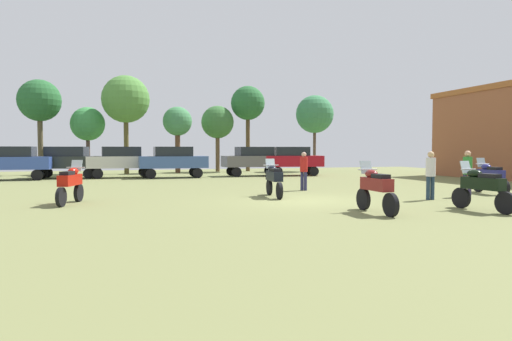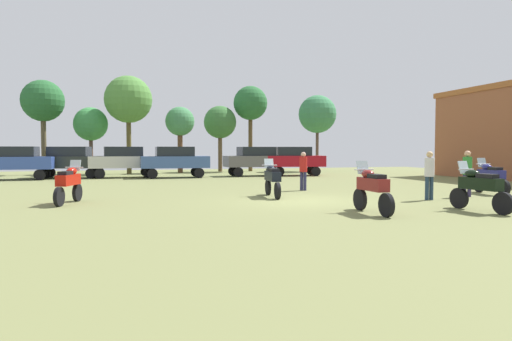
{
  "view_description": "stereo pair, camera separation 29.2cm",
  "coord_description": "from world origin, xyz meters",
  "px_view_note": "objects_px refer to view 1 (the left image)",
  "views": [
    {
      "loc": [
        -6.13,
        -14.9,
        1.85
      ],
      "look_at": [
        0.02,
        5.85,
        0.83
      ],
      "focal_mm": 31.41,
      "sensor_mm": 36.0,
      "label": 1
    },
    {
      "loc": [
        -5.85,
        -14.98,
        1.85
      ],
      "look_at": [
        0.02,
        5.85,
        0.83
      ],
      "focal_mm": 31.41,
      "sensor_mm": 36.0,
      "label": 2
    }
  ],
  "objects_px": {
    "motorcycle_3": "(274,178)",
    "tree_3": "(126,100)",
    "car_2": "(291,159)",
    "tree_8": "(177,123)",
    "car_4": "(254,159)",
    "person_1": "(467,170)",
    "car_3": "(67,160)",
    "motorcycle_7": "(482,187)",
    "tree_7": "(248,104)",
    "car_1": "(121,160)",
    "car_6": "(13,160)",
    "tree_2": "(39,101)",
    "motorcycle_4": "(70,183)",
    "motorcycle_6": "(490,176)",
    "car_5": "(173,160)",
    "person_2": "(431,171)",
    "tree_1": "(315,114)",
    "tree_5": "(218,123)",
    "motorcycle_5": "(376,188)",
    "tree_6": "(88,124)",
    "person_3": "(304,168)"
  },
  "relations": [
    {
      "from": "car_6",
      "to": "tree_2",
      "type": "height_order",
      "value": "tree_2"
    },
    {
      "from": "car_6",
      "to": "tree_8",
      "type": "height_order",
      "value": "tree_8"
    },
    {
      "from": "motorcycle_6",
      "to": "car_1",
      "type": "height_order",
      "value": "car_1"
    },
    {
      "from": "car_2",
      "to": "person_2",
      "type": "relative_size",
      "value": 2.57
    },
    {
      "from": "car_4",
      "to": "person_1",
      "type": "relative_size",
      "value": 2.45
    },
    {
      "from": "person_2",
      "to": "tree_1",
      "type": "height_order",
      "value": "tree_1"
    },
    {
      "from": "motorcycle_7",
      "to": "tree_8",
      "type": "height_order",
      "value": "tree_8"
    },
    {
      "from": "car_5",
      "to": "person_1",
      "type": "relative_size",
      "value": 2.44
    },
    {
      "from": "tree_6",
      "to": "tree_8",
      "type": "bearing_deg",
      "value": -3.92
    },
    {
      "from": "tree_3",
      "to": "motorcycle_6",
      "type": "bearing_deg",
      "value": -54.08
    },
    {
      "from": "tree_8",
      "to": "car_2",
      "type": "bearing_deg",
      "value": -39.69
    },
    {
      "from": "tree_2",
      "to": "car_1",
      "type": "bearing_deg",
      "value": -42.01
    },
    {
      "from": "motorcycle_3",
      "to": "person_1",
      "type": "relative_size",
      "value": 1.25
    },
    {
      "from": "motorcycle_3",
      "to": "motorcycle_4",
      "type": "height_order",
      "value": "motorcycle_4"
    },
    {
      "from": "motorcycle_6",
      "to": "tree_8",
      "type": "distance_m",
      "value": 23.08
    },
    {
      "from": "car_2",
      "to": "car_3",
      "type": "distance_m",
      "value": 14.74
    },
    {
      "from": "motorcycle_4",
      "to": "person_1",
      "type": "height_order",
      "value": "person_1"
    },
    {
      "from": "person_1",
      "to": "tree_6",
      "type": "xyz_separation_m",
      "value": [
        -15.32,
        21.43,
        2.65
      ]
    },
    {
      "from": "tree_2",
      "to": "motorcycle_7",
      "type": "bearing_deg",
      "value": -56.91
    },
    {
      "from": "motorcycle_4",
      "to": "tree_3",
      "type": "bearing_deg",
      "value": 99.84
    },
    {
      "from": "car_4",
      "to": "tree_7",
      "type": "xyz_separation_m",
      "value": [
        1.36,
        6.55,
        4.44
      ]
    },
    {
      "from": "motorcycle_4",
      "to": "person_2",
      "type": "xyz_separation_m",
      "value": [
        12.38,
        -2.35,
        0.31
      ]
    },
    {
      "from": "car_4",
      "to": "person_2",
      "type": "distance_m",
      "value": 16.0
    },
    {
      "from": "car_5",
      "to": "person_2",
      "type": "distance_m",
      "value": 17.21
    },
    {
      "from": "car_3",
      "to": "tree_7",
      "type": "distance_m",
      "value": 15.16
    },
    {
      "from": "motorcycle_5",
      "to": "tree_6",
      "type": "bearing_deg",
      "value": 111.6
    },
    {
      "from": "motorcycle_4",
      "to": "car_4",
      "type": "relative_size",
      "value": 0.47
    },
    {
      "from": "car_5",
      "to": "tree_8",
      "type": "height_order",
      "value": "tree_8"
    },
    {
      "from": "motorcycle_4",
      "to": "tree_3",
      "type": "height_order",
      "value": "tree_3"
    },
    {
      "from": "car_1",
      "to": "car_2",
      "type": "distance_m",
      "value": 11.41
    },
    {
      "from": "motorcycle_4",
      "to": "tree_5",
      "type": "distance_m",
      "value": 22.26
    },
    {
      "from": "car_3",
      "to": "tree_2",
      "type": "xyz_separation_m",
      "value": [
        -2.26,
        4.46,
        4.08
      ]
    },
    {
      "from": "motorcycle_5",
      "to": "car_3",
      "type": "distance_m",
      "value": 22.0
    },
    {
      "from": "car_2",
      "to": "car_3",
      "type": "height_order",
      "value": "same"
    },
    {
      "from": "car_4",
      "to": "tree_3",
      "type": "height_order",
      "value": "tree_3"
    },
    {
      "from": "motorcycle_6",
      "to": "car_6",
      "type": "relative_size",
      "value": 0.5
    },
    {
      "from": "car_2",
      "to": "tree_8",
      "type": "height_order",
      "value": "tree_8"
    },
    {
      "from": "tree_3",
      "to": "motorcycle_3",
      "type": "bearing_deg",
      "value": -73.82
    },
    {
      "from": "motorcycle_3",
      "to": "tree_3",
      "type": "relative_size",
      "value": 0.31
    },
    {
      "from": "car_5",
      "to": "tree_1",
      "type": "bearing_deg",
      "value": -66.44
    },
    {
      "from": "motorcycle_7",
      "to": "tree_5",
      "type": "bearing_deg",
      "value": 88.93
    },
    {
      "from": "tree_2",
      "to": "tree_5",
      "type": "xyz_separation_m",
      "value": [
        13.11,
        0.95,
        -1.24
      ]
    },
    {
      "from": "person_2",
      "to": "person_3",
      "type": "relative_size",
      "value": 1.03
    },
    {
      "from": "motorcycle_7",
      "to": "tree_7",
      "type": "height_order",
      "value": "tree_7"
    },
    {
      "from": "motorcycle_7",
      "to": "car_3",
      "type": "distance_m",
      "value": 24.13
    },
    {
      "from": "motorcycle_6",
      "to": "tree_6",
      "type": "height_order",
      "value": "tree_6"
    },
    {
      "from": "car_6",
      "to": "car_4",
      "type": "bearing_deg",
      "value": -88.53
    },
    {
      "from": "car_6",
      "to": "car_3",
      "type": "bearing_deg",
      "value": -69.94
    },
    {
      "from": "tree_2",
      "to": "person_1",
      "type": "bearing_deg",
      "value": -48.49
    },
    {
      "from": "motorcycle_6",
      "to": "person_2",
      "type": "relative_size",
      "value": 1.25
    }
  ]
}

